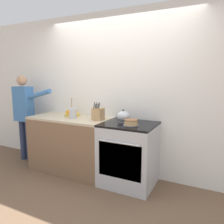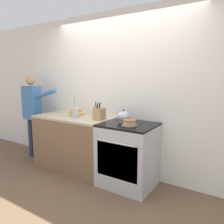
{
  "view_description": "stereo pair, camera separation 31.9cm",
  "coord_description": "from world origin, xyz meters",
  "px_view_note": "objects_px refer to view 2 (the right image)",
  "views": [
    {
      "loc": [
        1.49,
        -2.51,
        1.6
      ],
      "look_at": [
        0.08,
        0.3,
        1.07
      ],
      "focal_mm": 35.0,
      "sensor_mm": 36.0,
      "label": 1
    },
    {
      "loc": [
        1.77,
        -2.36,
        1.6
      ],
      "look_at": [
        0.08,
        0.3,
        1.07
      ],
      "focal_mm": 35.0,
      "sensor_mm": 36.0,
      "label": 2
    }
  ],
  "objects_px": {
    "layer_cake": "(129,123)",
    "fruit_bowl": "(76,113)",
    "stove_range": "(128,155)",
    "tea_kettle": "(124,117)",
    "utensil_crock": "(75,113)",
    "knife_block": "(99,114)",
    "person_baker": "(32,109)"
  },
  "relations": [
    {
      "from": "stove_range",
      "to": "tea_kettle",
      "type": "relative_size",
      "value": 3.97
    },
    {
      "from": "tea_kettle",
      "to": "utensil_crock",
      "type": "bearing_deg",
      "value": -171.95
    },
    {
      "from": "layer_cake",
      "to": "fruit_bowl",
      "type": "relative_size",
      "value": 0.87
    },
    {
      "from": "layer_cake",
      "to": "tea_kettle",
      "type": "xyz_separation_m",
      "value": [
        -0.19,
        0.18,
        0.04
      ]
    },
    {
      "from": "knife_block",
      "to": "person_baker",
      "type": "xyz_separation_m",
      "value": [
        -1.58,
        -0.01,
        -0.06
      ]
    },
    {
      "from": "layer_cake",
      "to": "knife_block",
      "type": "relative_size",
      "value": 0.81
    },
    {
      "from": "stove_range",
      "to": "tea_kettle",
      "type": "distance_m",
      "value": 0.56
    },
    {
      "from": "knife_block",
      "to": "fruit_bowl",
      "type": "height_order",
      "value": "knife_block"
    },
    {
      "from": "utensil_crock",
      "to": "stove_range",
      "type": "bearing_deg",
      "value": 3.5
    },
    {
      "from": "utensil_crock",
      "to": "knife_block",
      "type": "bearing_deg",
      "value": 8.54
    },
    {
      "from": "stove_range",
      "to": "tea_kettle",
      "type": "height_order",
      "value": "tea_kettle"
    },
    {
      "from": "stove_range",
      "to": "utensil_crock",
      "type": "height_order",
      "value": "utensil_crock"
    },
    {
      "from": "layer_cake",
      "to": "fruit_bowl",
      "type": "distance_m",
      "value": 1.19
    },
    {
      "from": "stove_range",
      "to": "knife_block",
      "type": "xyz_separation_m",
      "value": [
        -0.52,
        0.01,
        0.56
      ]
    },
    {
      "from": "utensil_crock",
      "to": "person_baker",
      "type": "bearing_deg",
      "value": 177.45
    },
    {
      "from": "stove_range",
      "to": "utensil_crock",
      "type": "bearing_deg",
      "value": -176.5
    },
    {
      "from": "tea_kettle",
      "to": "fruit_bowl",
      "type": "height_order",
      "value": "tea_kettle"
    },
    {
      "from": "stove_range",
      "to": "utensil_crock",
      "type": "distance_m",
      "value": 1.09
    },
    {
      "from": "layer_cake",
      "to": "fruit_bowl",
      "type": "bearing_deg",
      "value": 169.18
    },
    {
      "from": "tea_kettle",
      "to": "utensil_crock",
      "type": "height_order",
      "value": "utensil_crock"
    },
    {
      "from": "knife_block",
      "to": "fruit_bowl",
      "type": "distance_m",
      "value": 0.59
    },
    {
      "from": "tea_kettle",
      "to": "fruit_bowl",
      "type": "relative_size",
      "value": 0.9
    },
    {
      "from": "layer_cake",
      "to": "fruit_bowl",
      "type": "height_order",
      "value": "fruit_bowl"
    },
    {
      "from": "layer_cake",
      "to": "fruit_bowl",
      "type": "xyz_separation_m",
      "value": [
        -1.17,
        0.22,
        0.0
      ]
    },
    {
      "from": "knife_block",
      "to": "utensil_crock",
      "type": "xyz_separation_m",
      "value": [
        -0.43,
        -0.06,
        -0.01
      ]
    },
    {
      "from": "stove_range",
      "to": "knife_block",
      "type": "bearing_deg",
      "value": 179.26
    },
    {
      "from": "stove_range",
      "to": "layer_cake",
      "type": "xyz_separation_m",
      "value": [
        0.08,
        -0.12,
        0.5
      ]
    },
    {
      "from": "stove_range",
      "to": "fruit_bowl",
      "type": "bearing_deg",
      "value": 174.48
    },
    {
      "from": "layer_cake",
      "to": "knife_block",
      "type": "bearing_deg",
      "value": 168.15
    },
    {
      "from": "knife_block",
      "to": "person_baker",
      "type": "relative_size",
      "value": 0.17
    },
    {
      "from": "layer_cake",
      "to": "person_baker",
      "type": "distance_m",
      "value": 2.18
    },
    {
      "from": "fruit_bowl",
      "to": "stove_range",
      "type": "bearing_deg",
      "value": -5.52
    }
  ]
}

